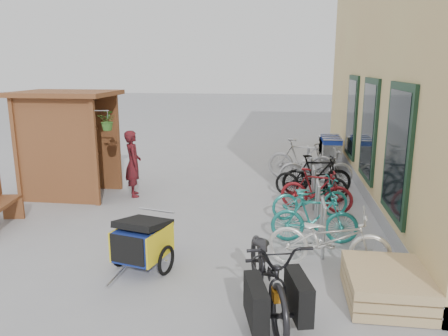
# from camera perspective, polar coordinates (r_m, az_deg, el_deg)

# --- Properties ---
(ground) EXTENTS (80.00, 80.00, 0.00)m
(ground) POSITION_cam_1_polar(r_m,az_deg,el_deg) (7.53, -5.40, -9.93)
(ground) COLOR gray
(kiosk) EXTENTS (2.49, 1.65, 2.40)m
(kiosk) POSITION_cam_1_polar(r_m,az_deg,el_deg) (10.52, -20.15, 4.77)
(kiosk) COLOR brown
(kiosk) RESTS_ON ground
(bike_rack) EXTENTS (0.05, 5.35, 0.86)m
(bike_rack) POSITION_cam_1_polar(r_m,az_deg,el_deg) (9.48, 11.60, -1.95)
(bike_rack) COLOR #A5A8AD
(bike_rack) RESTS_ON ground
(pallet_stack) EXTENTS (1.00, 1.20, 0.40)m
(pallet_stack) POSITION_cam_1_polar(r_m,az_deg,el_deg) (6.16, 20.45, -14.16)
(pallet_stack) COLOR tan
(pallet_stack) RESTS_ON ground
(shopping_carts) EXTENTS (0.55, 1.84, 0.98)m
(shopping_carts) POSITION_cam_1_polar(r_m,az_deg,el_deg) (13.31, 13.58, 2.56)
(shopping_carts) COLOR silver
(shopping_carts) RESTS_ON ground
(child_trailer) EXTENTS (0.91, 1.44, 0.83)m
(child_trailer) POSITION_cam_1_polar(r_m,az_deg,el_deg) (6.60, -10.61, -9.24)
(child_trailer) COLOR navy
(child_trailer) RESTS_ON ground
(cargo_bike) EXTENTS (1.19, 2.17, 1.08)m
(cargo_bike) POSITION_cam_1_polar(r_m,az_deg,el_deg) (5.42, 5.89, -13.38)
(cargo_bike) COLOR black
(cargo_bike) RESTS_ON ground
(person_kiosk) EXTENTS (0.57, 0.66, 1.53)m
(person_kiosk) POSITION_cam_1_polar(r_m,az_deg,el_deg) (10.21, -11.79, 0.57)
(person_kiosk) COLOR maroon
(person_kiosk) RESTS_ON ground
(bike_0) EXTENTS (1.84, 0.81, 0.94)m
(bike_0) POSITION_cam_1_polar(r_m,az_deg,el_deg) (6.68, 13.54, -9.01)
(bike_0) COLOR silver
(bike_0) RESTS_ON ground
(bike_1) EXTENTS (1.48, 0.42, 0.89)m
(bike_1) POSITION_cam_1_polar(r_m,az_deg,el_deg) (7.58, 11.76, -6.40)
(bike_1) COLOR teal
(bike_1) RESTS_ON ground
(bike_2) EXTENTS (1.66, 1.01, 0.82)m
(bike_2) POSITION_cam_1_polar(r_m,az_deg,el_deg) (8.77, 11.23, -3.88)
(bike_2) COLOR teal
(bike_2) RESTS_ON ground
(bike_3) EXTENTS (1.55, 0.77, 0.90)m
(bike_3) POSITION_cam_1_polar(r_m,az_deg,el_deg) (9.21, 11.97, -2.85)
(bike_3) COLOR maroon
(bike_3) RESTS_ON ground
(bike_4) EXTENTS (1.78, 1.08, 0.88)m
(bike_4) POSITION_cam_1_polar(r_m,az_deg,el_deg) (10.01, 11.31, -1.57)
(bike_4) COLOR black
(bike_4) RESTS_ON ground
(bike_5) EXTENTS (1.64, 0.63, 0.96)m
(bike_5) POSITION_cam_1_polar(r_m,az_deg,el_deg) (10.32, 12.02, -0.92)
(bike_5) COLOR black
(bike_5) RESTS_ON ground
(bike_6) EXTENTS (1.89, 0.87, 0.96)m
(bike_6) POSITION_cam_1_polar(r_m,az_deg,el_deg) (11.02, 11.92, -0.02)
(bike_6) COLOR #ADADB2
(bike_6) RESTS_ON ground
(bike_7) EXTENTS (1.90, 1.04, 1.10)m
(bike_7) POSITION_cam_1_polar(r_m,az_deg,el_deg) (11.58, 10.09, 1.05)
(bike_7) COLOR #ADADB2
(bike_7) RESTS_ON ground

